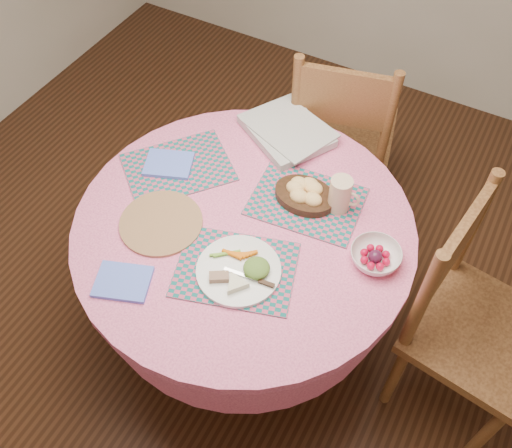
# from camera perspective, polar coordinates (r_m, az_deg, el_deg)

# --- Properties ---
(ground) EXTENTS (4.00, 4.00, 0.00)m
(ground) POSITION_cam_1_polar(r_m,az_deg,el_deg) (2.68, -0.95, -9.91)
(ground) COLOR #331C0F
(ground) RESTS_ON ground
(dining_table) EXTENTS (1.24, 1.24, 0.75)m
(dining_table) POSITION_cam_1_polar(r_m,az_deg,el_deg) (2.20, -1.14, -3.10)
(dining_table) COLOR pink
(dining_table) RESTS_ON ground
(chair_right) EXTENTS (0.53, 0.55, 1.05)m
(chair_right) POSITION_cam_1_polar(r_m,az_deg,el_deg) (2.21, 20.59, -8.86)
(chair_right) COLOR brown
(chair_right) RESTS_ON ground
(chair_back) EXTENTS (0.57, 0.55, 1.03)m
(chair_back) POSITION_cam_1_polar(r_m,az_deg,el_deg) (2.71, 8.47, 8.89)
(chair_back) COLOR brown
(chair_back) RESTS_ON ground
(placemat_front) EXTENTS (0.47, 0.41, 0.01)m
(placemat_front) POSITION_cam_1_polar(r_m,az_deg,el_deg) (1.93, -2.05, -4.55)
(placemat_front) COLOR #116261
(placemat_front) RESTS_ON dining_table
(placemat_left) EXTENTS (0.49, 0.50, 0.01)m
(placemat_left) POSITION_cam_1_polar(r_m,az_deg,el_deg) (2.25, -7.80, 5.64)
(placemat_left) COLOR #116261
(placemat_left) RESTS_ON dining_table
(placemat_back) EXTENTS (0.43, 0.34, 0.01)m
(placemat_back) POSITION_cam_1_polar(r_m,az_deg,el_deg) (2.12, 5.07, 2.28)
(placemat_back) COLOR #116261
(placemat_back) RESTS_ON dining_table
(wicker_trivet) EXTENTS (0.30, 0.30, 0.01)m
(wicker_trivet) POSITION_cam_1_polar(r_m,az_deg,el_deg) (2.07, -9.47, 0.12)
(wicker_trivet) COLOR brown
(wicker_trivet) RESTS_ON dining_table
(napkin_near) EXTENTS (0.22, 0.19, 0.01)m
(napkin_near) POSITION_cam_1_polar(r_m,az_deg,el_deg) (1.95, -13.17, -5.64)
(napkin_near) COLOR #5D79F0
(napkin_near) RESTS_ON dining_table
(napkin_far) EXTENTS (0.22, 0.20, 0.01)m
(napkin_far) POSITION_cam_1_polar(r_m,az_deg,el_deg) (2.25, -8.73, 5.96)
(napkin_far) COLOR #5D79F0
(napkin_far) RESTS_ON placemat_left
(dinner_plate) EXTENTS (0.29, 0.29, 0.05)m
(dinner_plate) POSITION_cam_1_polar(r_m,az_deg,el_deg) (1.91, -1.66, -4.71)
(dinner_plate) COLOR white
(dinner_plate) RESTS_ON placemat_front
(bread_bowl) EXTENTS (0.23, 0.23, 0.08)m
(bread_bowl) POSITION_cam_1_polar(r_m,az_deg,el_deg) (2.10, 4.92, 3.14)
(bread_bowl) COLOR black
(bread_bowl) RESTS_ON placemat_back
(latte_mug) EXTENTS (0.12, 0.08, 0.14)m
(latte_mug) POSITION_cam_1_polar(r_m,az_deg,el_deg) (2.06, 8.45, 2.92)
(latte_mug) COLOR beige
(latte_mug) RESTS_ON placemat_back
(fruit_bowl) EXTENTS (0.23, 0.23, 0.05)m
(fruit_bowl) POSITION_cam_1_polar(r_m,az_deg,el_deg) (1.97, 11.85, -3.20)
(fruit_bowl) COLOR white
(fruit_bowl) RESTS_ON dining_table
(newspaper_stack) EXTENTS (0.43, 0.40, 0.04)m
(newspaper_stack) POSITION_cam_1_polar(r_m,az_deg,el_deg) (2.34, 3.12, 9.32)
(newspaper_stack) COLOR silver
(newspaper_stack) RESTS_ON dining_table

